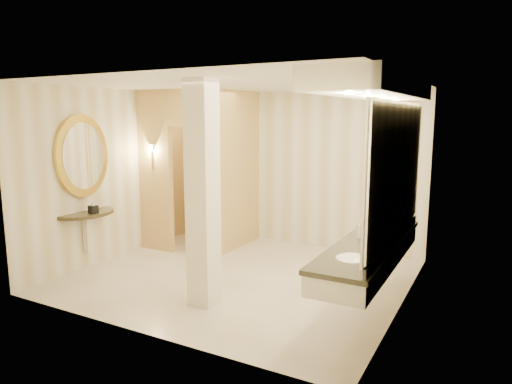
# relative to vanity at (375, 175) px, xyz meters

# --- Properties ---
(floor) EXTENTS (4.50, 4.50, 0.00)m
(floor) POSITION_rel_vanity_xyz_m (-1.98, 0.40, -1.63)
(floor) COLOR silver
(floor) RESTS_ON ground
(ceiling) EXTENTS (4.50, 4.50, 0.00)m
(ceiling) POSITION_rel_vanity_xyz_m (-1.98, 0.40, 1.07)
(ceiling) COLOR white
(ceiling) RESTS_ON wall_back
(wall_back) EXTENTS (4.50, 0.02, 2.70)m
(wall_back) POSITION_rel_vanity_xyz_m (-1.98, 2.40, -0.28)
(wall_back) COLOR #EDE5CD
(wall_back) RESTS_ON floor
(wall_front) EXTENTS (4.50, 0.02, 2.70)m
(wall_front) POSITION_rel_vanity_xyz_m (-1.98, -1.60, -0.28)
(wall_front) COLOR #EDE5CD
(wall_front) RESTS_ON floor
(wall_left) EXTENTS (0.02, 4.00, 2.70)m
(wall_left) POSITION_rel_vanity_xyz_m (-4.23, 0.40, -0.28)
(wall_left) COLOR #EDE5CD
(wall_left) RESTS_ON floor
(wall_right) EXTENTS (0.02, 4.00, 2.70)m
(wall_right) POSITION_rel_vanity_xyz_m (0.27, 0.40, -0.28)
(wall_right) COLOR #EDE5CD
(wall_right) RESTS_ON floor
(toilet_closet) EXTENTS (1.50, 1.55, 2.70)m
(toilet_closet) POSITION_rel_vanity_xyz_m (-3.12, 1.36, -0.24)
(toilet_closet) COLOR #F0C67D
(toilet_closet) RESTS_ON floor
(wall_sconce) EXTENTS (0.14, 0.14, 0.42)m
(wall_sconce) POSITION_rel_vanity_xyz_m (-3.90, 0.83, 0.10)
(wall_sconce) COLOR gold
(wall_sconce) RESTS_ON toilet_closet
(vanity) EXTENTS (0.75, 2.74, 2.09)m
(vanity) POSITION_rel_vanity_xyz_m (0.00, 0.00, 0.00)
(vanity) COLOR white
(vanity) RESTS_ON floor
(console_shelf) EXTENTS (0.93, 0.93, 1.92)m
(console_shelf) POSITION_rel_vanity_xyz_m (-4.19, -0.36, -0.29)
(console_shelf) COLOR black
(console_shelf) RESTS_ON floor
(pillar) EXTENTS (0.31, 0.31, 2.70)m
(pillar) POSITION_rel_vanity_xyz_m (-1.87, -0.62, -0.28)
(pillar) COLOR white
(pillar) RESTS_ON floor
(tissue_box) EXTENTS (0.13, 0.13, 0.11)m
(tissue_box) POSITION_rel_vanity_xyz_m (-3.98, -0.40, -0.70)
(tissue_box) COLOR black
(tissue_box) RESTS_ON console_shelf
(toilet) EXTENTS (0.47, 0.73, 0.71)m
(toilet) POSITION_rel_vanity_xyz_m (-3.08, 1.76, -1.28)
(toilet) COLOR white
(toilet) RESTS_ON floor
(soap_bottle_a) EXTENTS (0.06, 0.07, 0.12)m
(soap_bottle_a) POSITION_rel_vanity_xyz_m (-0.04, 0.36, -0.70)
(soap_bottle_a) COLOR beige
(soap_bottle_a) RESTS_ON vanity
(soap_bottle_b) EXTENTS (0.11, 0.11, 0.13)m
(soap_bottle_b) POSITION_rel_vanity_xyz_m (-0.00, 0.01, -0.69)
(soap_bottle_b) COLOR silver
(soap_bottle_b) RESTS_ON vanity
(soap_bottle_c) EXTENTS (0.11, 0.11, 0.23)m
(soap_bottle_c) POSITION_rel_vanity_xyz_m (-0.15, 0.07, -0.64)
(soap_bottle_c) COLOR #C6B28C
(soap_bottle_c) RESTS_ON vanity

